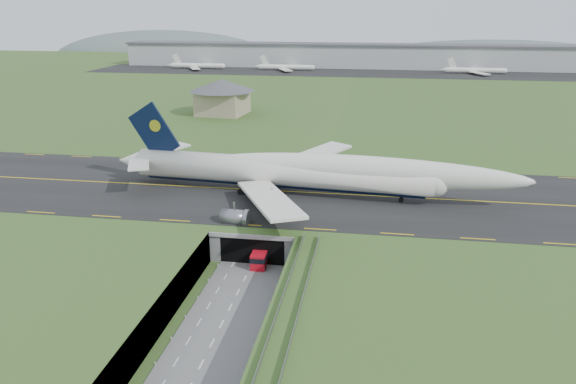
# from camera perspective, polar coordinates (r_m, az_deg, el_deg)

# --- Properties ---
(ground) EXTENTS (900.00, 900.00, 0.00)m
(ground) POSITION_cam_1_polar(r_m,az_deg,el_deg) (97.48, -4.68, -9.37)
(ground) COLOR #325823
(ground) RESTS_ON ground
(airfield_deck) EXTENTS (800.00, 800.00, 6.00)m
(airfield_deck) POSITION_cam_1_polar(r_m,az_deg,el_deg) (96.12, -4.72, -7.79)
(airfield_deck) COLOR gray
(airfield_deck) RESTS_ON ground
(trench_road) EXTENTS (12.00, 75.00, 0.20)m
(trench_road) POSITION_cam_1_polar(r_m,az_deg,el_deg) (91.08, -5.81, -11.47)
(trench_road) COLOR slate
(trench_road) RESTS_ON ground
(taxiway) EXTENTS (800.00, 44.00, 0.18)m
(taxiway) POSITION_cam_1_polar(r_m,az_deg,el_deg) (124.88, -1.18, 0.09)
(taxiway) COLOR black
(taxiway) RESTS_ON airfield_deck
(tunnel_portal) EXTENTS (17.00, 22.30, 6.00)m
(tunnel_portal) POSITION_cam_1_polar(r_m,az_deg,el_deg) (110.84, -2.68, -3.88)
(tunnel_portal) COLOR gray
(tunnel_portal) RESTS_ON ground
(guideway) EXTENTS (3.00, 53.00, 7.05)m
(guideway) POSITION_cam_1_polar(r_m,az_deg,el_deg) (76.60, -0.02, -13.08)
(guideway) COLOR #A8A8A3
(guideway) RESTS_ON ground
(jumbo_jet) EXTENTS (91.30, 59.12, 19.62)m
(jumbo_jet) POSITION_cam_1_polar(r_m,az_deg,el_deg) (120.83, 2.13, 2.02)
(jumbo_jet) COLOR white
(jumbo_jet) RESTS_ON ground
(shuttle_tram) EXTENTS (2.91, 7.26, 2.95)m
(shuttle_tram) POSITION_cam_1_polar(r_m,az_deg,el_deg) (103.79, -2.79, -6.52)
(shuttle_tram) COLOR red
(shuttle_tram) RESTS_ON ground
(service_building) EXTENTS (26.99, 26.99, 13.29)m
(service_building) POSITION_cam_1_polar(r_m,az_deg,el_deg) (215.67, -6.70, 9.90)
(service_building) COLOR tan
(service_building) RESTS_ON ground
(cargo_terminal) EXTENTS (320.00, 67.00, 15.60)m
(cargo_terminal) POSITION_cam_1_polar(r_m,az_deg,el_deg) (384.90, 6.10, 13.63)
(cargo_terminal) COLOR #B2B2B2
(cargo_terminal) RESTS_ON ground
(distant_hills) EXTENTS (700.00, 91.00, 60.00)m
(distant_hills) POSITION_cam_1_polar(r_m,az_deg,el_deg) (517.74, 14.23, 12.40)
(distant_hills) COLOR #526360
(distant_hills) RESTS_ON ground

